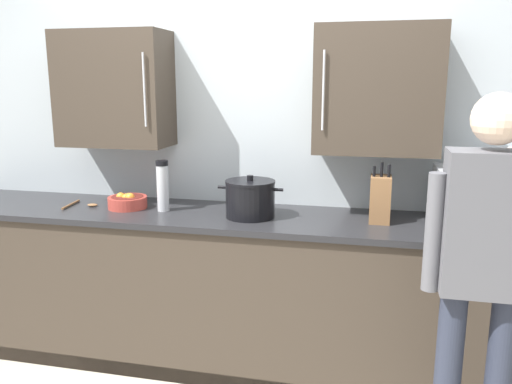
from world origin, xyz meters
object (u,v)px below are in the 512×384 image
(stock_pot, at_px, (250,199))
(wooden_spoon, at_px, (82,205))
(knife_block, at_px, (380,199))
(microwave_oven, at_px, (485,198))
(thermos_flask, at_px, (163,186))
(person_figure, at_px, (483,262))
(fruit_bowl, at_px, (127,201))

(stock_pot, relative_size, wooden_spoon, 1.70)
(knife_block, bearing_deg, stock_pot, -175.70)
(stock_pot, bearing_deg, microwave_oven, 3.23)
(thermos_flask, bearing_deg, stock_pot, -2.52)
(microwave_oven, xyz_separation_m, wooden_spoon, (-2.33, -0.05, -0.15))
(knife_block, bearing_deg, person_figure, -60.88)
(knife_block, relative_size, fruit_bowl, 1.43)
(fruit_bowl, distance_m, person_figure, 2.02)
(microwave_oven, distance_m, thermos_flask, 1.79)
(microwave_oven, bearing_deg, knife_block, -178.20)
(microwave_oven, xyz_separation_m, thermos_flask, (-1.79, -0.05, -0.00))
(fruit_bowl, bearing_deg, knife_block, 0.51)
(microwave_oven, relative_size, stock_pot, 1.46)
(fruit_bowl, bearing_deg, person_figure, -20.36)
(knife_block, distance_m, thermos_flask, 1.26)
(knife_block, distance_m, person_figure, 0.82)
(wooden_spoon, bearing_deg, stock_pot, -0.98)
(knife_block, distance_m, stock_pot, 0.72)
(stock_pot, height_order, person_figure, person_figure)
(knife_block, relative_size, stock_pot, 0.89)
(microwave_oven, xyz_separation_m, knife_block, (-0.54, -0.02, -0.03))
(thermos_flask, height_order, stock_pot, thermos_flask)
(stock_pot, relative_size, person_figure, 0.23)
(microwave_oven, xyz_separation_m, fruit_bowl, (-2.03, -0.03, -0.11))
(fruit_bowl, bearing_deg, wooden_spoon, -175.73)
(microwave_oven, xyz_separation_m, person_figure, (-0.14, -0.73, -0.10))
(knife_block, height_order, thermos_flask, knife_block)
(wooden_spoon, relative_size, person_figure, 0.13)
(thermos_flask, distance_m, stock_pot, 0.54)
(thermos_flask, distance_m, wooden_spoon, 0.56)
(microwave_oven, height_order, knife_block, knife_block)
(knife_block, distance_m, wooden_spoon, 1.80)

